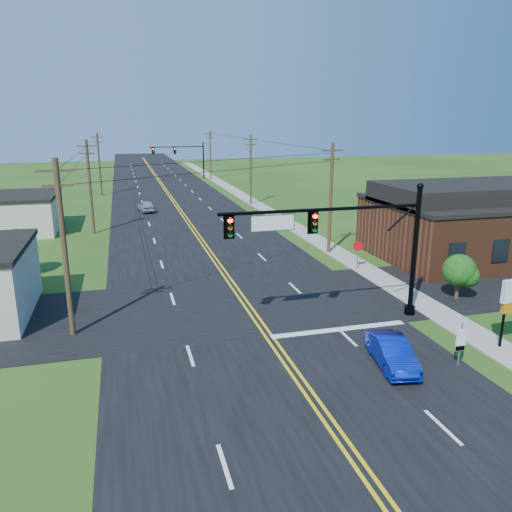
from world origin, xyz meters
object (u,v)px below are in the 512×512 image
object	(u,v)px
blue_car	(392,353)
route_sign	(461,342)
stop_sign	(358,249)
signal_mast_main	(341,238)
signal_mast_far	(180,155)

from	to	relation	value
blue_car	route_sign	world-z (taller)	route_sign
route_sign	stop_sign	bearing A→B (deg)	82.52
signal_mast_main	blue_car	world-z (taller)	signal_mast_main
signal_mast_far	route_sign	size ratio (longest dim) A/B	5.26
signal_mast_far	stop_sign	xyz separation A→B (m)	(5.51, -63.02, -2.98)
signal_mast_main	blue_car	bearing A→B (deg)	-87.25
signal_mast_far	stop_sign	size ratio (longest dim) A/B	5.04
blue_car	route_sign	size ratio (longest dim) A/B	1.87
signal_mast_far	stop_sign	world-z (taller)	signal_mast_far
signal_mast_main	route_sign	distance (m)	7.74
stop_sign	route_sign	bearing A→B (deg)	-83.75
blue_car	stop_sign	size ratio (longest dim) A/B	1.79
signal_mast_main	signal_mast_far	world-z (taller)	same
blue_car	stop_sign	xyz separation A→B (m)	(5.35, 14.29, 0.93)
signal_mast_far	route_sign	distance (m)	78.25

